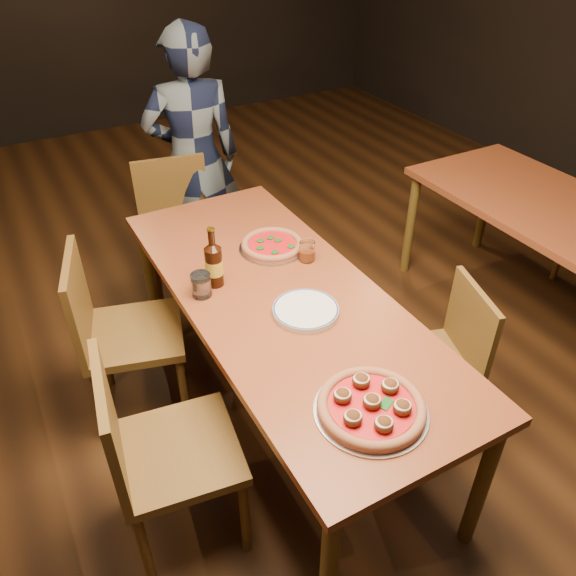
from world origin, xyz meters
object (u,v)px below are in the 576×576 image
chair_main_nw (178,450)px  chair_main_e (427,362)px  chair_end (181,237)px  water_glass (201,285)px  chair_main_sw (134,333)px  amber_glass (307,251)px  diner (194,160)px  pizza_margherita (272,245)px  table_main (282,308)px  pizza_meatball (371,406)px  beer_bottle (214,265)px  plate_stack (306,311)px

chair_main_nw → chair_main_e: chair_main_nw is taller
chair_end → water_glass: bearing=-93.1°
chair_main_sw → amber_glass: (0.81, -0.21, 0.32)m
chair_end → diner: bearing=60.6°
chair_main_sw → chair_main_e: bearing=-108.7°
chair_main_sw → pizza_margherita: 0.77m
chair_main_e → chair_end: size_ratio=0.89×
table_main → pizza_meatball: (-0.05, -0.72, 0.10)m
chair_main_e → amber_glass: bearing=-133.2°
chair_main_sw → pizza_meatball: (0.52, -1.12, 0.30)m
pizza_margherita → beer_bottle: (-0.36, -0.14, 0.08)m
pizza_margherita → beer_bottle: bearing=-158.4°
pizza_margherita → chair_main_e: bearing=-60.2°
chair_main_sw → plate_stack: chair_main_sw is taller
plate_stack → pizza_meatball: bearing=-97.8°
plate_stack → amber_glass: (0.21, 0.34, 0.03)m
plate_stack → table_main: bearing=99.1°
plate_stack → amber_glass: 0.40m
table_main → chair_end: size_ratio=2.17×
pizza_meatball → amber_glass: size_ratio=4.11×
table_main → amber_glass: amber_glass is taller
table_main → water_glass: bearing=150.7°
pizza_meatball → amber_glass: amber_glass is taller
chair_main_sw → pizza_margherita: (0.71, -0.05, 0.30)m
chair_end → beer_bottle: bearing=-88.9°
chair_main_nw → plate_stack: size_ratio=3.49×
diner → amber_glass: bearing=104.1°
amber_glass → pizza_margherita: bearing=120.3°
chair_main_nw → amber_glass: (0.86, 0.53, 0.32)m
pizza_meatball → beer_bottle: bearing=100.1°
pizza_margherita → chair_main_sw: bearing=176.2°
chair_main_sw → diner: bearing=-20.0°
table_main → chair_end: 1.17m
table_main → chair_main_e: (0.55, -0.37, -0.27)m
chair_main_nw → chair_main_e: (1.18, -0.03, -0.06)m
chair_main_e → pizza_margherita: 0.91m
table_main → water_glass: (-0.30, 0.17, 0.12)m
chair_main_e → diner: diner is taller
chair_main_e → chair_main_nw: bearing=-74.4°
chair_main_nw → water_glass: bearing=-24.6°
chair_main_e → beer_bottle: (-0.77, 0.58, 0.44)m
chair_end → diner: 0.49m
chair_main_nw → chair_end: 1.59m
pizza_margherita → plate_stack: size_ratio=1.18×
plate_stack → water_glass: bearing=135.1°
chair_main_sw → chair_main_nw: bearing=-168.3°
chair_main_nw → pizza_meatball: chair_main_nw is taller
pizza_meatball → plate_stack: bearing=82.2°
chair_main_sw → beer_bottle: (0.36, -0.19, 0.37)m
plate_stack → chair_main_e: bearing=-21.9°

